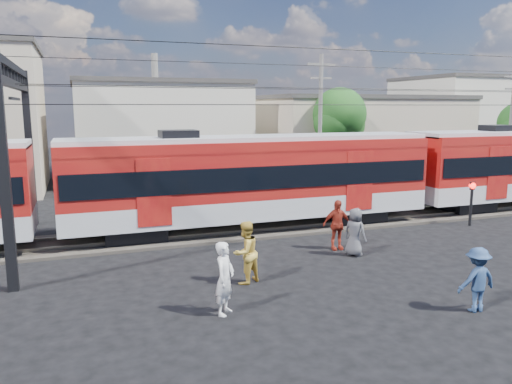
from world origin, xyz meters
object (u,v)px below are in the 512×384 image
pedestrian_c (477,279)px  pedestrian_a (225,278)px  crossing_signal (472,195)px  commuter_train (257,177)px

pedestrian_c → pedestrian_a: bearing=-18.3°
pedestrian_a → crossing_signal: bearing=-27.7°
crossing_signal → pedestrian_c: bearing=-132.1°
pedestrian_c → crossing_signal: (7.06, 7.81, 0.54)m
commuter_train → pedestrian_c: (2.46, -10.39, -1.52)m
pedestrian_a → commuter_train: bearing=14.0°
crossing_signal → commuter_train: bearing=164.8°
crossing_signal → pedestrian_a: bearing=-157.0°
commuter_train → crossing_signal: (9.52, -2.58, -0.98)m
pedestrian_c → commuter_train: bearing=-76.7°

